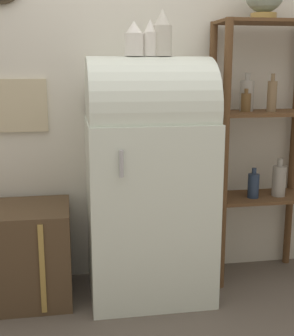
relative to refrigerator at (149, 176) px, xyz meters
name	(u,v)px	position (x,y,z in m)	size (l,w,h in m)	color
ground_plane	(155,308)	(0.00, -0.24, -0.76)	(12.00, 12.00, 0.00)	#60564C
wall_back	(139,77)	(-0.01, 0.34, 0.59)	(7.00, 0.09, 2.70)	silver
refrigerator	(149,176)	(0.00, 0.00, 0.00)	(0.75, 0.66, 1.48)	silver
suitcase_trunk	(12,254)	(-0.85, 0.03, -0.47)	(0.72, 0.50, 0.59)	brown
shelf_unit	(262,137)	(0.77, 0.12, 0.20)	(0.66, 0.35, 1.70)	brown
vase_left	(134,40)	(-0.09, -0.01, 0.81)	(0.11, 0.11, 0.20)	white
vase_center	(150,39)	(0.01, -0.01, 0.81)	(0.08, 0.08, 0.21)	white
vase_right	(162,34)	(0.08, 0.00, 0.84)	(0.11, 0.11, 0.27)	beige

